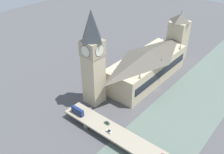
# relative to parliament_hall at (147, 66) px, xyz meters

# --- Properties ---
(ground_plane) EXTENTS (600.00, 600.00, 0.00)m
(ground_plane) POSITION_rel_parliament_hall_xyz_m (-17.69, 8.00, -13.77)
(ground_plane) COLOR #4C4C4F
(river_water) EXTENTS (48.13, 360.00, 0.30)m
(river_water) POSITION_rel_parliament_hall_xyz_m (-47.76, 8.00, -13.62)
(river_water) COLOR slate
(river_water) RESTS_ON ground_plane
(parliament_hall) EXTENTS (29.85, 84.74, 27.72)m
(parliament_hall) POSITION_rel_parliament_hall_xyz_m (0.00, 0.00, 0.00)
(parliament_hall) COLOR #C1B28E
(parliament_hall) RESTS_ON ground_plane
(clock_tower) EXTENTS (13.96, 13.96, 72.95)m
(clock_tower) POSITION_rel_parliament_hall_xyz_m (13.54, 52.74, 24.49)
(clock_tower) COLOR #C1B28E
(clock_tower) RESTS_ON ground_plane
(victoria_tower) EXTENTS (16.57, 16.57, 50.15)m
(victoria_tower) POSITION_rel_parliament_hall_xyz_m (0.06, -54.66, 9.30)
(victoria_tower) COLOR #C1B28E
(victoria_tower) RESTS_ON ground_plane
(road_bridge) EXTENTS (128.26, 13.77, 5.64)m
(road_bridge) POSITION_rel_parliament_hall_xyz_m (-47.76, 73.98, -9.25)
(road_bridge) COLOR gray
(road_bridge) RESTS_ON ground_plane
(double_decker_bus_lead) EXTENTS (10.50, 2.50, 4.92)m
(double_decker_bus_lead) POSITION_rel_parliament_hall_xyz_m (7.04, 76.76, -5.42)
(double_decker_bus_lead) COLOR navy
(double_decker_bus_lead) RESTS_ON road_bridge
(car_northbound_tail) EXTENTS (3.95, 1.91, 1.36)m
(car_northbound_tail) POSITION_rel_parliament_hall_xyz_m (-21.33, 76.51, -7.46)
(car_northbound_tail) COLOR silver
(car_northbound_tail) RESTS_ON road_bridge
(car_southbound_lead) EXTENTS (3.88, 1.94, 1.22)m
(car_southbound_lead) POSITION_rel_parliament_hall_xyz_m (-15.17, 71.25, -7.52)
(car_southbound_lead) COLOR #2D5638
(car_southbound_lead) RESTS_ON road_bridge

